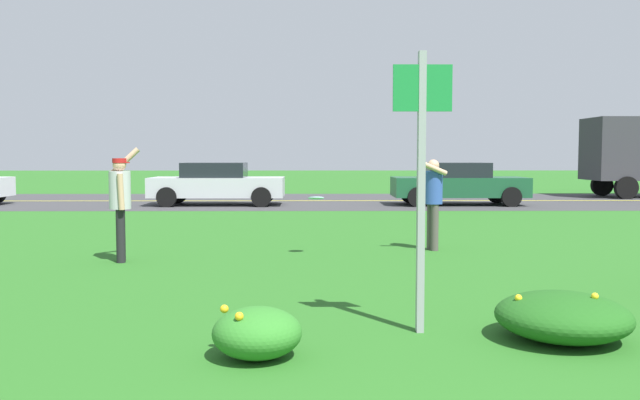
{
  "coord_description": "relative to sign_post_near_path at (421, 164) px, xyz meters",
  "views": [
    {
      "loc": [
        -0.48,
        -1.32,
        1.72
      ],
      "look_at": [
        -0.36,
        10.23,
        0.94
      ],
      "focal_mm": 37.88,
      "sensor_mm": 36.0,
      "label": 1
    }
  ],
  "objects": [
    {
      "name": "person_catcher_blue_shirt",
      "position": [
        1.12,
        5.64,
        -0.65
      ],
      "size": [
        0.56,
        0.57,
        1.64
      ],
      "color": "#2D4C9E",
      "rests_on": "ground"
    },
    {
      "name": "highway_strip",
      "position": [
        -0.56,
        18.59,
        -1.63
      ],
      "size": [
        120.0,
        9.05,
        0.01
      ],
      "primitive_type": "cube",
      "color": "#38383A",
      "rests_on": "ground"
    },
    {
      "name": "frisbee_pale_blue",
      "position": [
        -0.99,
        5.01,
        -0.65
      ],
      "size": [
        0.27,
        0.27,
        0.07
      ],
      "color": "#ADD6E5"
    },
    {
      "name": "daylily_clump_mid_left",
      "position": [
        1.29,
        -0.28,
        -1.41
      ],
      "size": [
        1.24,
        1.25,
        0.47
      ],
      "color": "#1E5619",
      "rests_on": "ground"
    },
    {
      "name": "ground_plane",
      "position": [
        -0.56,
        6.73,
        -1.63
      ],
      "size": [
        120.0,
        120.0,
        0.0
      ],
      "primitive_type": "plane",
      "color": "#26601E"
    },
    {
      "name": "highway_center_stripe",
      "position": [
        -0.56,
        18.59,
        -1.62
      ],
      "size": [
        120.0,
        0.16,
        0.0
      ],
      "primitive_type": "cube",
      "color": "yellow",
      "rests_on": "ground"
    },
    {
      "name": "sign_post_near_path",
      "position": [
        0.0,
        0.0,
        0.0
      ],
      "size": [
        0.56,
        0.1,
        2.7
      ],
      "color": "#93969B",
      "rests_on": "ground"
    },
    {
      "name": "car_dark_green_center_right",
      "position": [
        3.94,
        16.55,
        -0.89
      ],
      "size": [
        4.5,
        2.0,
        1.45
      ],
      "color": "#194C2D",
      "rests_on": "ground"
    },
    {
      "name": "car_silver_center_left",
      "position": [
        -4.31,
        16.55,
        -0.89
      ],
      "size": [
        4.5,
        2.0,
        1.45
      ],
      "color": "#B7BABF",
      "rests_on": "ground"
    },
    {
      "name": "person_thrower_red_cap_gray_shirt",
      "position": [
        -4.12,
        4.34,
        -0.61
      ],
      "size": [
        0.48,
        0.55,
        1.84
      ],
      "color": "#B2B2B7",
      "rests_on": "ground"
    },
    {
      "name": "daylily_clump_front_right",
      "position": [
        -1.51,
        -0.82,
        -1.42
      ],
      "size": [
        0.76,
        0.78,
        0.44
      ],
      "color": "#2D7526",
      "rests_on": "ground"
    }
  ]
}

